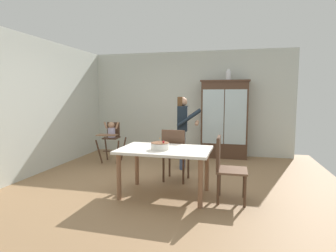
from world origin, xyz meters
The scene contains 11 objects.
ground_plane centered at (0.00, 0.00, 0.00)m, with size 6.24×6.24×0.00m, color #93704C.
wall_back centered at (0.00, 2.63, 1.35)m, with size 5.32×0.06×2.70m, color silver.
wall_left centered at (-2.63, 0.00, 1.35)m, with size 0.06×5.32×2.70m, color silver.
china_cabinet centered at (0.95, 2.37, 0.97)m, with size 1.19×0.48×1.93m.
ceramic_vase centered at (1.02, 2.37, 2.05)m, with size 0.13×0.13×0.27m.
high_chair_with_toddler centered at (-1.60, 1.25, 0.65)m, with size 0.62×0.72×0.95m.
adult_person centered at (0.14, 1.06, 0.97)m, with size 0.54×0.52×1.53m.
dining_table centered at (0.15, -0.55, 0.64)m, with size 1.43×0.95×0.74m.
birthday_cake centered at (0.10, -0.65, 0.79)m, with size 0.28×0.28×0.19m.
dining_chair_far_side centered at (0.17, 0.12, 0.56)m, with size 0.47×0.47×0.96m.
dining_chair_right_end centered at (1.08, -0.58, 0.56)m, with size 0.44×0.44×0.96m.
Camera 1 is at (1.19, -4.62, 1.56)m, focal length 29.40 mm.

